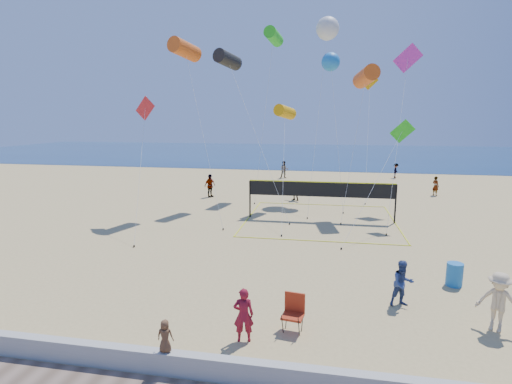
% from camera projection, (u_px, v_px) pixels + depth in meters
% --- Properties ---
extents(ground, '(120.00, 120.00, 0.00)m').
position_uv_depth(ground, '(260.00, 322.00, 12.66)').
color(ground, tan).
rests_on(ground, ground).
extents(ocean, '(140.00, 50.00, 0.03)m').
position_uv_depth(ocean, '(320.00, 153.00, 72.56)').
color(ocean, navy).
rests_on(ocean, ground).
extents(seawall, '(32.00, 0.30, 0.60)m').
position_uv_depth(seawall, '(238.00, 371.00, 9.71)').
color(seawall, '#AFAFAA').
rests_on(seawall, ground).
extents(woman, '(0.66, 0.50, 1.62)m').
position_uv_depth(woman, '(244.00, 315.00, 11.43)').
color(woman, maroon).
rests_on(woman, ground).
extents(toddler, '(0.43, 0.30, 0.84)m').
position_uv_depth(toddler, '(165.00, 336.00, 9.93)').
color(toddler, brown).
rests_on(toddler, seawall).
extents(bystander_a, '(0.93, 0.82, 1.61)m').
position_uv_depth(bystander_a, '(403.00, 283.00, 13.61)').
color(bystander_a, navy).
rests_on(bystander_a, ground).
extents(bystander_b, '(1.38, 1.19, 1.85)m').
position_uv_depth(bystander_b, '(498.00, 302.00, 11.98)').
color(bystander_b, '#D4B98D').
rests_on(bystander_b, ground).
extents(far_person_0, '(0.96, 1.19, 1.89)m').
position_uv_depth(far_person_0, '(210.00, 186.00, 32.46)').
color(far_person_0, gray).
rests_on(far_person_0, ground).
extents(far_person_1, '(1.42, 1.14, 1.52)m').
position_uv_depth(far_person_1, '(295.00, 191.00, 31.16)').
color(far_person_1, gray).
rests_on(far_person_1, ground).
extents(far_person_2, '(0.66, 0.70, 1.61)m').
position_uv_depth(far_person_2, '(436.00, 186.00, 33.13)').
color(far_person_2, gray).
rests_on(far_person_2, ground).
extents(far_person_3, '(1.03, 0.88, 1.84)m').
position_uv_depth(far_person_3, '(284.00, 170.00, 42.75)').
color(far_person_3, gray).
rests_on(far_person_3, ground).
extents(far_person_4, '(0.92, 1.17, 1.59)m').
position_uv_depth(far_person_4, '(396.00, 171.00, 42.83)').
color(far_person_4, gray).
rests_on(far_person_4, ground).
extents(camp_chair, '(0.70, 0.84, 1.28)m').
position_uv_depth(camp_chair, '(294.00, 310.00, 12.03)').
color(camp_chair, '#9A2711').
rests_on(camp_chair, ground).
extents(trash_barrel, '(0.68, 0.68, 0.90)m').
position_uv_depth(trash_barrel, '(454.00, 274.00, 15.31)').
color(trash_barrel, '#1B67B2').
rests_on(trash_barrel, ground).
extents(volleyball_net, '(9.39, 9.24, 2.47)m').
position_uv_depth(volleyball_net, '(321.00, 194.00, 24.97)').
color(volleyball_net, black).
rests_on(volleyball_net, ground).
extents(kite_0, '(4.38, 5.46, 11.38)m').
position_uv_depth(kite_0, '(185.00, 50.00, 25.67)').
color(kite_0, '#C54D15').
rests_on(kite_0, ground).
extents(kite_1, '(5.99, 6.54, 11.09)m').
position_uv_depth(kite_1, '(228.00, 60.00, 28.23)').
color(kite_1, black).
rests_on(kite_1, ground).
extents(kite_2, '(1.53, 8.43, 7.32)m').
position_uv_depth(kite_2, '(285.00, 112.00, 27.72)').
color(kite_2, '#D39207').
rests_on(kite_2, ground).
extents(kite_3, '(2.52, 5.83, 7.70)m').
position_uv_depth(kite_3, '(145.00, 115.00, 24.12)').
color(kite_3, red).
rests_on(kite_3, ground).
extents(kite_4, '(4.16, 5.75, 6.31)m').
position_uv_depth(kite_4, '(399.00, 138.00, 23.09)').
color(kite_4, green).
rests_on(kite_4, ground).
extents(kite_5, '(2.97, 8.58, 11.49)m').
position_uv_depth(kite_5, '(407.00, 64.00, 27.54)').
color(kite_5, '#C42BAE').
rests_on(kite_5, ground).
extents(kite_6, '(2.06, 9.51, 14.15)m').
position_uv_depth(kite_6, '(328.00, 29.00, 31.17)').
color(kite_6, silver).
rests_on(kite_6, ground).
extents(kite_7, '(2.09, 5.89, 11.24)m').
position_uv_depth(kite_7, '(331.00, 62.00, 30.12)').
color(kite_7, blue).
rests_on(kite_7, ground).
extents(kite_8, '(1.40, 5.94, 13.46)m').
position_uv_depth(kite_8, '(274.00, 37.00, 31.98)').
color(kite_8, green).
rests_on(kite_8, ground).
extents(kite_9, '(1.54, 9.56, 10.44)m').
position_uv_depth(kite_9, '(370.00, 89.00, 36.45)').
color(kite_9, '#D39207').
rests_on(kite_9, ground).
extents(kite_10, '(2.16, 4.68, 9.66)m').
position_uv_depth(kite_10, '(366.00, 77.00, 25.53)').
color(kite_10, '#C54D15').
rests_on(kite_10, ground).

